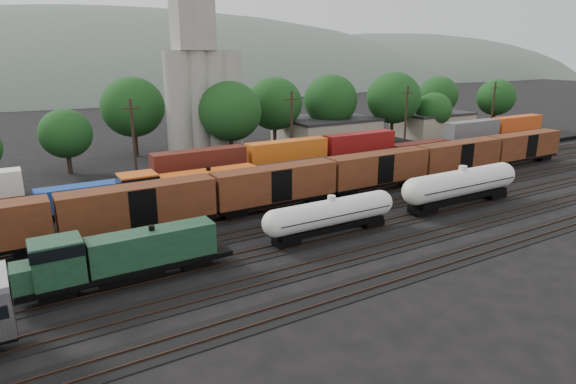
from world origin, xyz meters
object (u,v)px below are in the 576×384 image
green_locomotive (116,256)px  orange_locomotive (182,189)px  tank_car_a (331,214)px  grain_silo (203,92)px

green_locomotive → orange_locomotive: 18.28m
tank_car_a → orange_locomotive: 18.03m
tank_car_a → grain_silo: bearing=85.6°
green_locomotive → grain_silo: 48.12m
green_locomotive → grain_silo: size_ratio=0.57×
grain_silo → green_locomotive: bearing=-120.0°
orange_locomotive → grain_silo: 30.37m
grain_silo → tank_car_a: bearing=-94.4°
tank_car_a → orange_locomotive: size_ratio=0.78×
orange_locomotive → grain_silo: bearing=63.1°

